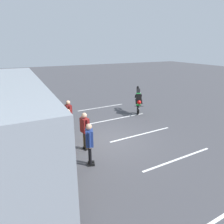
{
  "coord_description": "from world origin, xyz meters",
  "views": [
    {
      "loc": [
        -8.14,
        3.9,
        4.5
      ],
      "look_at": [
        1.01,
        -0.62,
        1.1
      ],
      "focal_mm": 32.01,
      "sensor_mm": 36.0,
      "label": 1
    }
  ],
  "objects_px": {
    "spectator_right": "(69,113)",
    "stunt_motorcycle": "(138,99)",
    "spectator_centre": "(69,123)",
    "spectator_left": "(85,128)",
    "spectator_far_left": "(89,141)",
    "parked_motorcycle_dark": "(66,152)",
    "tour_bus": "(11,122)",
    "parked_motorcycle_silver": "(54,123)"
  },
  "relations": [
    {
      "from": "spectator_centre",
      "to": "parked_motorcycle_silver",
      "type": "relative_size",
      "value": 0.83
    },
    {
      "from": "spectator_centre",
      "to": "parked_motorcycle_dark",
      "type": "relative_size",
      "value": 0.82
    },
    {
      "from": "spectator_left",
      "to": "spectator_right",
      "type": "height_order",
      "value": "same"
    },
    {
      "from": "tour_bus",
      "to": "spectator_left",
      "type": "bearing_deg",
      "value": -99.59
    },
    {
      "from": "spectator_far_left",
      "to": "spectator_centre",
      "type": "bearing_deg",
      "value": 4.89
    },
    {
      "from": "tour_bus",
      "to": "parked_motorcycle_silver",
      "type": "bearing_deg",
      "value": -42.2
    },
    {
      "from": "parked_motorcycle_dark",
      "to": "stunt_motorcycle",
      "type": "bearing_deg",
      "value": -56.76
    },
    {
      "from": "spectator_centre",
      "to": "spectator_right",
      "type": "distance_m",
      "value": 1.33
    },
    {
      "from": "spectator_left",
      "to": "parked_motorcycle_dark",
      "type": "distance_m",
      "value": 1.41
    },
    {
      "from": "spectator_left",
      "to": "parked_motorcycle_silver",
      "type": "height_order",
      "value": "spectator_left"
    },
    {
      "from": "spectator_left",
      "to": "parked_motorcycle_dark",
      "type": "relative_size",
      "value": 0.86
    },
    {
      "from": "spectator_far_left",
      "to": "spectator_left",
      "type": "distance_m",
      "value": 1.3
    },
    {
      "from": "spectator_left",
      "to": "parked_motorcycle_dark",
      "type": "xyz_separation_m",
      "value": [
        -0.74,
        1.06,
        -0.56
      ]
    },
    {
      "from": "spectator_right",
      "to": "stunt_motorcycle",
      "type": "bearing_deg",
      "value": -80.68
    },
    {
      "from": "parked_motorcycle_silver",
      "to": "spectator_centre",
      "type": "bearing_deg",
      "value": -165.9
    },
    {
      "from": "spectator_left",
      "to": "spectator_right",
      "type": "bearing_deg",
      "value": 2.61
    },
    {
      "from": "parked_motorcycle_dark",
      "to": "parked_motorcycle_silver",
      "type": "bearing_deg",
      "value": -3.26
    },
    {
      "from": "tour_bus",
      "to": "spectator_left",
      "type": "relative_size",
      "value": 5.43
    },
    {
      "from": "parked_motorcycle_silver",
      "to": "stunt_motorcycle",
      "type": "height_order",
      "value": "stunt_motorcycle"
    },
    {
      "from": "stunt_motorcycle",
      "to": "spectator_centre",
      "type": "bearing_deg",
      "value": 111.42
    },
    {
      "from": "tour_bus",
      "to": "spectator_centre",
      "type": "distance_m",
      "value": 2.55
    },
    {
      "from": "tour_bus",
      "to": "spectator_far_left",
      "type": "relative_size",
      "value": 5.45
    },
    {
      "from": "tour_bus",
      "to": "spectator_right",
      "type": "bearing_deg",
      "value": -55.93
    },
    {
      "from": "spectator_right",
      "to": "stunt_motorcycle",
      "type": "distance_m",
      "value": 5.07
    },
    {
      "from": "tour_bus",
      "to": "spectator_left",
      "type": "xyz_separation_m",
      "value": [
        -0.48,
        -2.85,
        -0.6
      ]
    },
    {
      "from": "spectator_far_left",
      "to": "spectator_left",
      "type": "relative_size",
      "value": 1.0
    },
    {
      "from": "parked_motorcycle_dark",
      "to": "spectator_right",
      "type": "bearing_deg",
      "value": -17.12
    },
    {
      "from": "spectator_far_left",
      "to": "spectator_right",
      "type": "bearing_deg",
      "value": -2.34
    },
    {
      "from": "tour_bus",
      "to": "stunt_motorcycle",
      "type": "height_order",
      "value": "tour_bus"
    },
    {
      "from": "tour_bus",
      "to": "spectator_right",
      "type": "height_order",
      "value": "tour_bus"
    },
    {
      "from": "tour_bus",
      "to": "spectator_right",
      "type": "relative_size",
      "value": 5.43
    },
    {
      "from": "tour_bus",
      "to": "parked_motorcycle_silver",
      "type": "height_order",
      "value": "tour_bus"
    },
    {
      "from": "stunt_motorcycle",
      "to": "parked_motorcycle_dark",
      "type": "bearing_deg",
      "value": 123.24
    },
    {
      "from": "spectator_left",
      "to": "stunt_motorcycle",
      "type": "xyz_separation_m",
      "value": [
        3.16,
        -4.9,
        0.02
      ]
    },
    {
      "from": "tour_bus",
      "to": "spectator_centre",
      "type": "relative_size",
      "value": 5.66
    },
    {
      "from": "spectator_far_left",
      "to": "spectator_left",
      "type": "bearing_deg",
      "value": -11.27
    },
    {
      "from": "spectator_far_left",
      "to": "parked_motorcycle_dark",
      "type": "height_order",
      "value": "spectator_far_left"
    },
    {
      "from": "spectator_centre",
      "to": "spectator_far_left",
      "type": "bearing_deg",
      "value": -175.11
    },
    {
      "from": "spectator_right",
      "to": "stunt_motorcycle",
      "type": "xyz_separation_m",
      "value": [
        0.82,
        -5.0,
        0.02
      ]
    },
    {
      "from": "spectator_right",
      "to": "parked_motorcycle_silver",
      "type": "relative_size",
      "value": 0.86
    },
    {
      "from": "spectator_right",
      "to": "spectator_far_left",
      "type": "bearing_deg",
      "value": 177.66
    },
    {
      "from": "tour_bus",
      "to": "parked_motorcycle_dark",
      "type": "height_order",
      "value": "tour_bus"
    }
  ]
}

